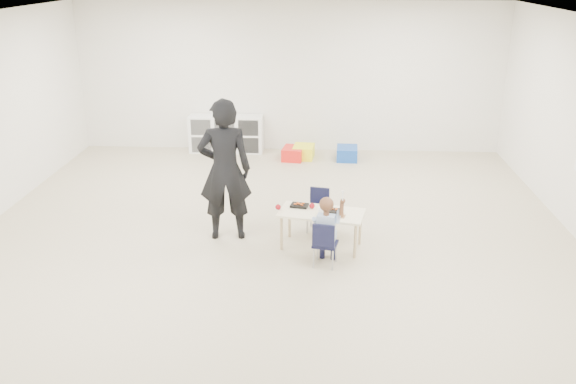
# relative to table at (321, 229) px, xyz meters

# --- Properties ---
(room) EXTENTS (9.00, 9.02, 2.80)m
(room) POSITION_rel_table_xyz_m (-0.63, -0.13, 1.15)
(room) COLOR #B5A78B
(room) RESTS_ON ground
(table) EXTENTS (1.14, 0.73, 0.48)m
(table) POSITION_rel_table_xyz_m (0.00, 0.00, 0.00)
(table) COLOR #F2E2C2
(table) RESTS_ON ground
(chair_near) EXTENTS (0.33, 0.32, 0.58)m
(chair_near) POSITION_rel_table_xyz_m (0.05, -0.50, 0.04)
(chair_near) COLOR black
(chair_near) RESTS_ON ground
(chair_far) EXTENTS (0.33, 0.32, 0.58)m
(chair_far) POSITION_rel_table_xyz_m (-0.05, 0.50, 0.04)
(chair_far) COLOR black
(chair_far) RESTS_ON ground
(child) EXTENTS (0.46, 0.46, 0.92)m
(child) POSITION_rel_table_xyz_m (0.05, -0.50, 0.21)
(child) COLOR #A4BBDE
(child) RESTS_ON chair_near
(lunch_tray_near) EXTENTS (0.25, 0.20, 0.03)m
(lunch_tray_near) POSITION_rel_table_xyz_m (0.14, 0.00, 0.25)
(lunch_tray_near) COLOR black
(lunch_tray_near) RESTS_ON table
(lunch_tray_far) EXTENTS (0.25, 0.20, 0.03)m
(lunch_tray_far) POSITION_rel_table_xyz_m (-0.28, 0.16, 0.25)
(lunch_tray_far) COLOR black
(lunch_tray_far) RESTS_ON table
(milk_carton) EXTENTS (0.08, 0.08, 0.10)m
(milk_carton) POSITION_rel_table_xyz_m (-0.00, -0.12, 0.29)
(milk_carton) COLOR white
(milk_carton) RESTS_ON table
(bread_roll) EXTENTS (0.09, 0.09, 0.07)m
(bread_roll) POSITION_rel_table_xyz_m (0.23, -0.13, 0.27)
(bread_roll) COLOR tan
(bread_roll) RESTS_ON table
(apple_near) EXTENTS (0.07, 0.07, 0.07)m
(apple_near) POSITION_rel_table_xyz_m (-0.12, 0.11, 0.27)
(apple_near) COLOR maroon
(apple_near) RESTS_ON table
(apple_far) EXTENTS (0.07, 0.07, 0.07)m
(apple_far) POSITION_rel_table_xyz_m (-0.55, 0.04, 0.27)
(apple_far) COLOR maroon
(apple_far) RESTS_ON table
(cubby_shelf) EXTENTS (1.40, 0.40, 0.70)m
(cubby_shelf) POSITION_rel_table_xyz_m (-1.83, 4.15, 0.10)
(cubby_shelf) COLOR white
(cubby_shelf) RESTS_ON ground
(adult) EXTENTS (0.73, 0.53, 1.86)m
(adult) POSITION_rel_table_xyz_m (-1.25, 0.25, 0.68)
(adult) COLOR black
(adult) RESTS_ON ground
(bin_red) EXTENTS (0.43, 0.52, 0.23)m
(bin_red) POSITION_rel_table_xyz_m (-0.53, 3.71, -0.13)
(bin_red) COLOR red
(bin_red) RESTS_ON ground
(bin_yellow) EXTENTS (0.42, 0.51, 0.23)m
(bin_yellow) POSITION_rel_table_xyz_m (-0.34, 3.81, -0.13)
(bin_yellow) COLOR #FFFA1A
(bin_yellow) RESTS_ON ground
(bin_blue) EXTENTS (0.40, 0.50, 0.24)m
(bin_blue) POSITION_rel_table_xyz_m (0.47, 3.75, -0.13)
(bin_blue) COLOR #1647A6
(bin_blue) RESTS_ON ground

